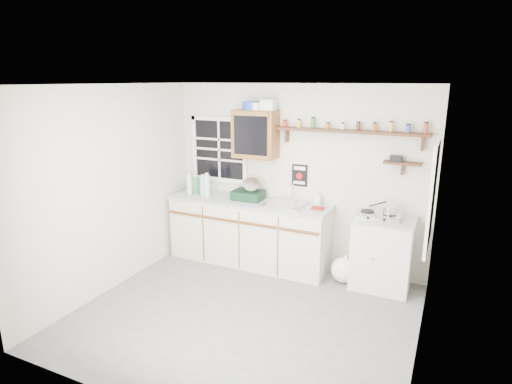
{
  "coord_description": "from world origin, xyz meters",
  "views": [
    {
      "loc": [
        1.92,
        -3.82,
        2.55
      ],
      "look_at": [
        -0.12,
        0.55,
        1.27
      ],
      "focal_mm": 30.0,
      "sensor_mm": 36.0,
      "label": 1
    }
  ],
  "objects_px": {
    "right_cabinet": "(382,253)",
    "upper_cabinet": "(255,134)",
    "dish_rack": "(249,193)",
    "hotplate": "(378,215)",
    "main_cabinet": "(249,232)",
    "spice_shelf": "(351,131)"
  },
  "relations": [
    {
      "from": "right_cabinet",
      "to": "upper_cabinet",
      "type": "xyz_separation_m",
      "value": [
        -1.8,
        0.12,
        1.37
      ]
    },
    {
      "from": "dish_rack",
      "to": "hotplate",
      "type": "height_order",
      "value": "dish_rack"
    },
    {
      "from": "main_cabinet",
      "to": "hotplate",
      "type": "distance_m",
      "value": 1.82
    },
    {
      "from": "spice_shelf",
      "to": "hotplate",
      "type": "bearing_deg",
      "value": -25.38
    },
    {
      "from": "hotplate",
      "to": "spice_shelf",
      "type": "bearing_deg",
      "value": 152.05
    },
    {
      "from": "right_cabinet",
      "to": "dish_rack",
      "type": "relative_size",
      "value": 2.17
    },
    {
      "from": "right_cabinet",
      "to": "hotplate",
      "type": "xyz_separation_m",
      "value": [
        -0.08,
        -0.02,
        0.49
      ]
    },
    {
      "from": "main_cabinet",
      "to": "right_cabinet",
      "type": "bearing_deg",
      "value": 0.79
    },
    {
      "from": "right_cabinet",
      "to": "upper_cabinet",
      "type": "distance_m",
      "value": 2.26
    },
    {
      "from": "spice_shelf",
      "to": "dish_rack",
      "type": "bearing_deg",
      "value": -173.06
    },
    {
      "from": "right_cabinet",
      "to": "spice_shelf",
      "type": "height_order",
      "value": "spice_shelf"
    },
    {
      "from": "main_cabinet",
      "to": "dish_rack",
      "type": "relative_size",
      "value": 5.51
    },
    {
      "from": "spice_shelf",
      "to": "dish_rack",
      "type": "relative_size",
      "value": 4.55
    },
    {
      "from": "main_cabinet",
      "to": "right_cabinet",
      "type": "relative_size",
      "value": 2.54
    },
    {
      "from": "right_cabinet",
      "to": "upper_cabinet",
      "type": "bearing_deg",
      "value": 176.24
    },
    {
      "from": "dish_rack",
      "to": "hotplate",
      "type": "distance_m",
      "value": 1.77
    },
    {
      "from": "main_cabinet",
      "to": "spice_shelf",
      "type": "height_order",
      "value": "spice_shelf"
    },
    {
      "from": "upper_cabinet",
      "to": "spice_shelf",
      "type": "xyz_separation_m",
      "value": [
        1.28,
        0.07,
        0.1
      ]
    },
    {
      "from": "dish_rack",
      "to": "hotplate",
      "type": "bearing_deg",
      "value": -1.96
    },
    {
      "from": "right_cabinet",
      "to": "spice_shelf",
      "type": "relative_size",
      "value": 0.48
    },
    {
      "from": "right_cabinet",
      "to": "spice_shelf",
      "type": "xyz_separation_m",
      "value": [
        -0.52,
        0.19,
        1.47
      ]
    },
    {
      "from": "spice_shelf",
      "to": "hotplate",
      "type": "distance_m",
      "value": 1.1
    }
  ]
}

